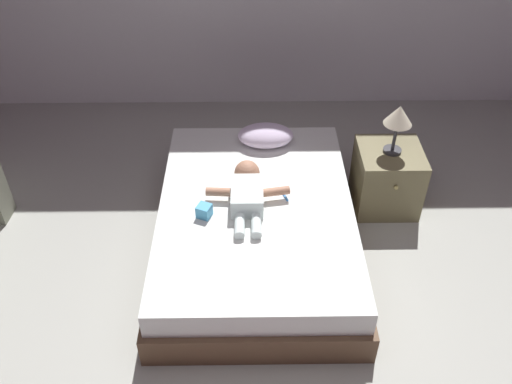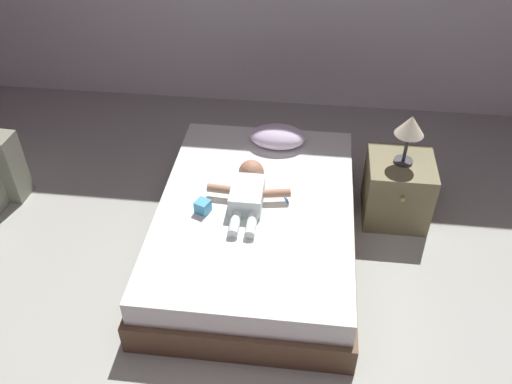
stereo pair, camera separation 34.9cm
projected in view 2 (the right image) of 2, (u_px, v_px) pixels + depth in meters
name	position (u px, v px, depth m)	size (l,w,h in m)	color
ground_plane	(226.00, 366.00, 3.06)	(8.00, 8.00, 0.00)	#A4A69D
bed	(256.00, 226.00, 3.68)	(1.31, 1.90, 0.38)	brown
pillow	(278.00, 137.00, 4.03)	(0.41, 0.27, 0.15)	silver
baby	(249.00, 190.00, 3.55)	(0.55, 0.64, 0.17)	white
toothbrush	(285.00, 196.00, 3.61)	(0.06, 0.14, 0.02)	#3D89E2
nightstand	(397.00, 189.00, 3.90)	(0.45, 0.48, 0.48)	olive
lamp	(410.00, 128.00, 3.57)	(0.19, 0.19, 0.37)	#333338
toy_block	(203.00, 206.00, 3.47)	(0.11, 0.11, 0.08)	#4AA9DC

